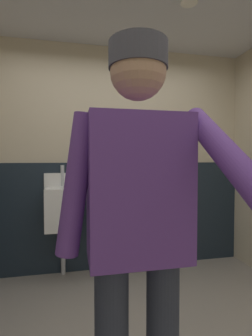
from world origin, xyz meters
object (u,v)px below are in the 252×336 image
at_px(urinal_left, 62,208).
at_px(soap_dispenser, 191,148).
at_px(person, 138,222).
at_px(urinal_middle, 129,205).

bearing_deg(urinal_left, soap_dispenser, 4.36).
relative_size(person, soap_dispenser, 9.85).
bearing_deg(urinal_left, person, -78.05).
bearing_deg(person, urinal_left, 101.95).
bearing_deg(urinal_middle, urinal_left, 180.00).
xyz_separation_m(urinal_left, urinal_middle, (0.75, 0.00, 0.00)).
bearing_deg(urinal_middle, soap_dispenser, 8.31).
height_order(urinal_left, urinal_middle, same).
distance_m(urinal_middle, soap_dispenser, 1.06).
relative_size(urinal_middle, person, 0.70).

